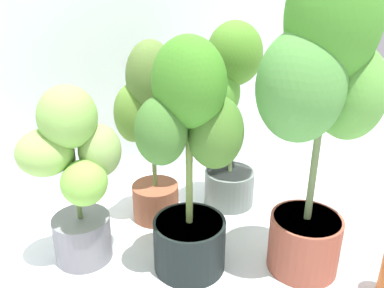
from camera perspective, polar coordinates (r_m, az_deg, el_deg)
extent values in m
plane|color=silver|center=(1.42, 3.04, -19.42)|extent=(8.00, 8.00, 0.00)
cylinder|color=slate|center=(1.82, 5.32, -6.09)|extent=(0.22, 0.22, 0.16)
cylinder|color=#3F321F|center=(1.78, 5.40, -4.07)|extent=(0.20, 0.20, 0.02)
cylinder|color=#5E7443|center=(1.67, 5.78, 5.15)|extent=(0.02, 0.02, 0.59)
ellipsoid|color=#4B8227|center=(1.61, 6.10, 12.69)|extent=(0.27, 0.27, 0.25)
ellipsoid|color=#4F8F2D|center=(1.63, 3.57, 7.37)|extent=(0.20, 0.20, 0.24)
cylinder|color=black|center=(1.44, -0.37, -14.04)|extent=(0.25, 0.25, 0.19)
cylinder|color=#3B351A|center=(1.39, -0.37, -11.22)|extent=(0.23, 0.23, 0.02)
cylinder|color=olive|center=(1.25, -0.41, -0.52)|extent=(0.02, 0.02, 0.55)
ellipsoid|color=#3C7F22|center=(1.18, -0.44, 8.74)|extent=(0.29, 0.30, 0.28)
ellipsoid|color=#3E702B|center=(1.21, -4.44, 1.83)|extent=(0.23, 0.23, 0.22)
ellipsoid|color=#457328|center=(1.26, 3.35, 1.69)|extent=(0.26, 0.26, 0.24)
cylinder|color=brown|center=(1.72, -5.17, -8.08)|extent=(0.19, 0.19, 0.15)
cylinder|color=#483218|center=(1.68, -5.26, -6.09)|extent=(0.18, 0.18, 0.02)
cylinder|color=olive|center=(1.57, -5.60, 2.46)|extent=(0.02, 0.02, 0.52)
ellipsoid|color=#537231|center=(1.51, -5.89, 9.48)|extent=(0.27, 0.26, 0.27)
ellipsoid|color=#5B8531|center=(1.54, -8.45, 4.31)|extent=(0.16, 0.15, 0.23)
ellipsoid|color=#4F883B|center=(1.57, -2.95, 4.13)|extent=(0.20, 0.20, 0.23)
cylinder|color=gray|center=(1.53, -15.26, -12.71)|extent=(0.20, 0.20, 0.17)
cylinder|color=#463725|center=(1.49, -15.57, -10.31)|extent=(0.19, 0.19, 0.02)
cylinder|color=#5B763D|center=(1.39, -16.53, -2.62)|extent=(0.02, 0.02, 0.43)
ellipsoid|color=#82B750|center=(1.33, -17.31, 3.71)|extent=(0.26, 0.26, 0.21)
ellipsoid|color=#89BA54|center=(1.37, -20.20, -1.12)|extent=(0.24, 0.24, 0.15)
ellipsoid|color=#88AB59|center=(1.37, -12.98, -0.89)|extent=(0.20, 0.20, 0.18)
ellipsoid|color=#81C048|center=(1.34, -15.07, -5.35)|extent=(0.19, 0.18, 0.15)
cylinder|color=#994A37|center=(1.48, 15.65, -13.36)|extent=(0.24, 0.24, 0.20)
cylinder|color=#443617|center=(1.43, 16.05, -10.32)|extent=(0.22, 0.22, 0.02)
cylinder|color=#657C4A|center=(1.27, 17.90, 4.19)|extent=(0.02, 0.02, 0.74)
ellipsoid|color=#408827|center=(1.21, 19.58, 16.90)|extent=(0.33, 0.31, 0.41)
ellipsoid|color=#4B8C3C|center=(1.20, 15.20, 7.90)|extent=(0.36, 0.35, 0.33)
ellipsoid|color=#55973A|center=(1.30, 21.46, 6.89)|extent=(0.28, 0.30, 0.30)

